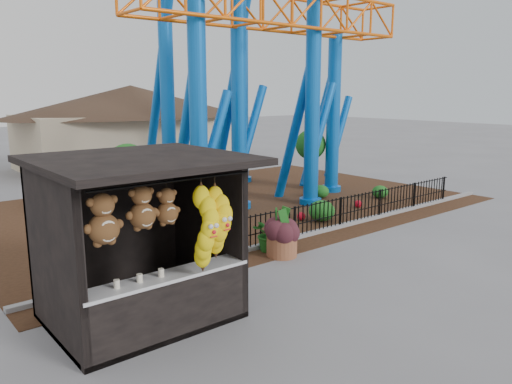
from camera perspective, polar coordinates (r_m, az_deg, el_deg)
ground at (r=10.80m, az=4.74°, el=-11.77°), size 120.00×120.00×0.00m
mulch_bed at (r=19.12m, az=-3.36°, el=-1.41°), size 18.00×12.00×0.02m
curb at (r=15.47m, az=7.66°, el=-4.39°), size 18.00×0.18×0.12m
prize_booth at (r=9.32m, az=-12.64°, el=-5.84°), size 3.50×3.40×3.12m
picket_fence at (r=16.01m, az=9.91°, el=-2.29°), size 12.20×0.06×1.00m
roller_coaster at (r=19.63m, az=-1.23°, el=17.84°), size 11.00×6.37×10.82m
terracotta_planter at (r=13.14m, az=2.96°, el=-6.13°), size 0.97×0.97×0.58m
planter_foliage at (r=12.97m, az=2.99°, el=-3.57°), size 0.70×0.70×0.64m
potted_plant at (r=13.48m, az=1.46°, el=-4.68°), size 1.15×1.09×1.02m
landscaping at (r=17.69m, az=4.38°, el=-1.44°), size 8.45×3.65×0.70m
pavilion at (r=30.05m, az=-14.03°, el=8.83°), size 15.00×15.00×4.80m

